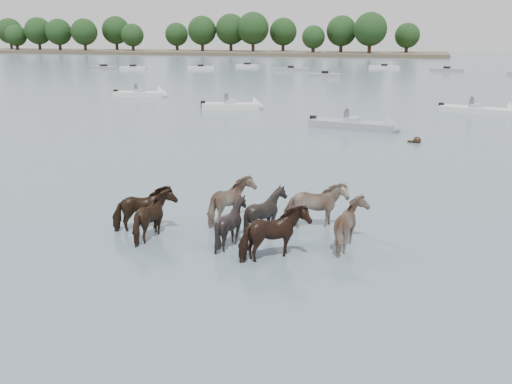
% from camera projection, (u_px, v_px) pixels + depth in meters
% --- Properties ---
extents(ground, '(400.00, 400.00, 0.00)m').
position_uv_depth(ground, '(183.00, 235.00, 16.00)').
color(ground, '#4D626F').
rests_on(ground, ground).
extents(shoreline, '(160.00, 30.00, 1.00)m').
position_uv_depth(shoreline, '(186.00, 52.00, 173.66)').
color(shoreline, '#4C4233').
rests_on(shoreline, ground).
extents(pony_herd, '(8.02, 4.50, 1.59)m').
position_uv_depth(pony_herd, '(248.00, 217.00, 15.67)').
color(pony_herd, black).
rests_on(pony_herd, ground).
extents(swimming_pony, '(0.72, 0.44, 0.44)m').
position_uv_depth(swimming_pony, '(416.00, 141.00, 29.72)').
color(swimming_pony, black).
rests_on(swimming_pony, ground).
extents(motorboat_a, '(5.19, 2.82, 1.92)m').
position_uv_depth(motorboat_a, '(240.00, 106.00, 43.21)').
color(motorboat_a, silver).
rests_on(motorboat_a, ground).
extents(motorboat_b, '(6.06, 2.58, 1.92)m').
position_uv_depth(motorboat_b, '(365.00, 126.00, 33.83)').
color(motorboat_b, gray).
rests_on(motorboat_b, ground).
extents(motorboat_c, '(5.94, 3.11, 1.92)m').
position_uv_depth(motorboat_c, '(487.00, 111.00, 40.36)').
color(motorboat_c, silver).
rests_on(motorboat_c, ground).
extents(motorboat_f, '(5.58, 2.24, 1.92)m').
position_uv_depth(motorboat_f, '(147.00, 95.00, 51.87)').
color(motorboat_f, silver).
rests_on(motorboat_f, ground).
extents(distant_flotilla, '(106.68, 26.63, 0.93)m').
position_uv_depth(distant_flotilla, '(396.00, 71.00, 85.48)').
color(distant_flotilla, gray).
rests_on(distant_flotilla, ground).
extents(treeline, '(146.99, 21.26, 12.54)m').
position_uv_depth(treeline, '(178.00, 31.00, 170.25)').
color(treeline, '#382619').
rests_on(treeline, ground).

